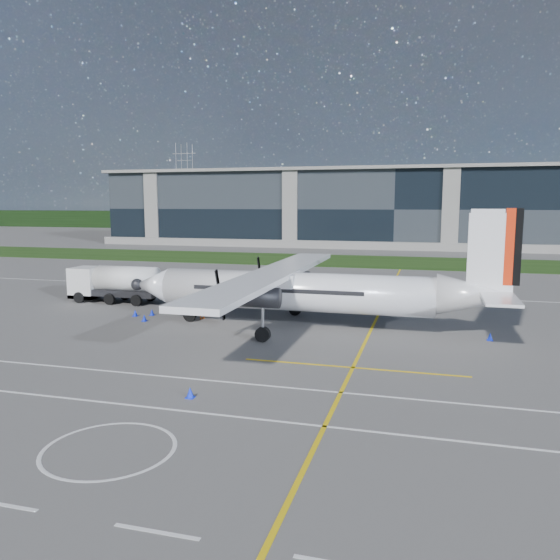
{
  "coord_description": "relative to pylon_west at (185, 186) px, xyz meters",
  "views": [
    {
      "loc": [
        6.73,
        -34.04,
        8.66
      ],
      "look_at": [
        -3.23,
        1.98,
        3.39
      ],
      "focal_mm": 35.0,
      "sensor_mm": 36.0,
      "label": 1
    }
  ],
  "objects": [
    {
      "name": "white_lane_line",
      "position": [
        80.0,
        -164.0,
        -14.99
      ],
      "size": [
        90.0,
        0.15,
        0.01
      ],
      "primitive_type": "cube",
      "color": "white",
      "rests_on": "ground"
    },
    {
      "name": "safety_cone_nose_stbd",
      "position": [
        65.99,
        -146.52,
        -14.75
      ],
      "size": [
        0.36,
        0.36,
        0.5
      ],
      "primitive_type": "cone",
      "color": "#0D27EC",
      "rests_on": "ground"
    },
    {
      "name": "baggage_tug",
      "position": [
        69.24,
        -142.1,
        -14.21
      ],
      "size": [
        2.64,
        1.58,
        1.58
      ],
      "primitive_type": null,
      "color": "silver",
      "rests_on": "ground"
    },
    {
      "name": "turboprop_aircraft",
      "position": [
        78.74,
        -147.76,
        -10.82
      ],
      "size": [
        26.89,
        27.88,
        8.37
      ],
      "primitive_type": null,
      "color": "white",
      "rests_on": "ground"
    },
    {
      "name": "safety_cone_portwing",
      "position": [
        76.58,
        -162.47,
        -14.75
      ],
      "size": [
        0.36,
        0.36,
        0.5
      ],
      "primitive_type": "cone",
      "color": "#0D27EC",
      "rests_on": "ground"
    },
    {
      "name": "ground_crew_person",
      "position": [
        70.3,
        -146.62,
        -13.94
      ],
      "size": [
        0.71,
        0.93,
        2.11
      ],
      "primitive_type": "imported",
      "rotation": [
        0.0,
        0.0,
        1.45
      ],
      "color": "#F25907",
      "rests_on": "ground"
    },
    {
      "name": "pylon_west",
      "position": [
        0.0,
        0.0,
        0.0
      ],
      "size": [
        9.0,
        4.6,
        30.0
      ],
      "primitive_type": null,
      "color": "gray",
      "rests_on": "ground"
    },
    {
      "name": "terminal_building",
      "position": [
        80.0,
        -70.0,
        -7.5
      ],
      "size": [
        120.0,
        20.0,
        15.0
      ],
      "primitive_type": "cube",
      "color": "black",
      "rests_on": "ground"
    },
    {
      "name": "fuel_tanker_truck",
      "position": [
        59.49,
        -142.14,
        -13.39
      ],
      "size": [
        8.6,
        2.79,
        3.22
      ],
      "primitive_type": null,
      "color": "silver",
      "rests_on": "ground"
    },
    {
      "name": "yellow_taxiway_centerline",
      "position": [
        83.0,
        -140.0,
        -14.99
      ],
      "size": [
        0.2,
        70.0,
        0.01
      ],
      "primitive_type": "cube",
      "color": "yellow",
      "rests_on": "ground"
    },
    {
      "name": "grass_strip",
      "position": [
        80.0,
        -102.0,
        -14.98
      ],
      "size": [
        400.0,
        18.0,
        0.04
      ],
      "primitive_type": "cube",
      "color": "#19390F",
      "rests_on": "ground"
    },
    {
      "name": "safety_cone_tail",
      "position": [
        90.61,
        -147.87,
        -14.75
      ],
      "size": [
        0.36,
        0.36,
        0.5
      ],
      "primitive_type": "cone",
      "color": "#0D27EC",
      "rests_on": "ground"
    },
    {
      "name": "tree_line",
      "position": [
        80.0,
        -10.0,
        -12.0
      ],
      "size": [
        400.0,
        6.0,
        6.0
      ],
      "primitive_type": "cube",
      "color": "black",
      "rests_on": "ground"
    },
    {
      "name": "ground",
      "position": [
        80.0,
        -110.0,
        -15.0
      ],
      "size": [
        400.0,
        400.0,
        0.0
      ],
      "primitive_type": "plane",
      "color": "#575553",
      "rests_on": "ground"
    },
    {
      "name": "safety_cone_fwd",
      "position": [
        64.91,
        -147.16,
        -14.75
      ],
      "size": [
        0.36,
        0.36,
        0.5
      ],
      "primitive_type": "cone",
      "color": "#0D27EC",
      "rests_on": "ground"
    },
    {
      "name": "safety_cone_nose_port",
      "position": [
        66.5,
        -148.6,
        -14.75
      ],
      "size": [
        0.36,
        0.36,
        0.5
      ],
      "primitive_type": "cone",
      "color": "#0D27EC",
      "rests_on": "ground"
    }
  ]
}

